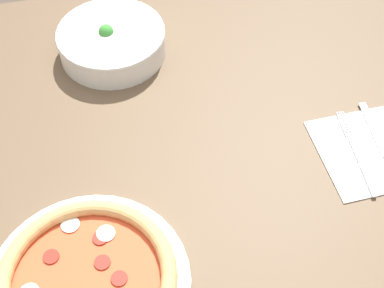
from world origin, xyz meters
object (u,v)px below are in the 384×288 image
Objects in this scene: fork at (357,153)px; pizza at (87,281)px; bowl at (112,41)px; knife at (384,151)px.

pizza is at bearing 110.38° from fork.
bowl reaches higher than fork.
knife is (0.56, 0.13, -0.01)m from pizza.
pizza reaches higher than fork.
bowl is at bearing 77.73° from pizza.
bowl is 0.55m from fork.
bowl is 1.16× the size of fork.
pizza is 0.53m from fork.
bowl is (0.11, 0.52, 0.02)m from pizza.
pizza is at bearing -102.27° from bowl.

